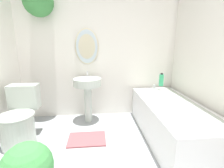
# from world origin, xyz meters

# --- Properties ---
(wall_back) EXTENTS (2.79, 0.44, 2.40)m
(wall_back) POSITION_xyz_m (-0.16, 2.46, 1.32)
(wall_back) COLOR silver
(wall_back) RESTS_ON ground_plane
(toilet) EXTENTS (0.43, 0.60, 0.74)m
(toilet) POSITION_xyz_m (-1.06, 1.66, 0.31)
(toilet) COLOR #B2BCB2
(toilet) RESTS_ON ground_plane
(pedestal_sink) EXTENTS (0.45, 0.45, 0.84)m
(pedestal_sink) POSITION_xyz_m (-0.21, 2.19, 0.58)
(pedestal_sink) COLOR #B2BCB2
(pedestal_sink) RESTS_ON ground_plane
(bathtub) EXTENTS (0.72, 1.64, 0.58)m
(bathtub) POSITION_xyz_m (0.96, 1.59, 0.26)
(bathtub) COLOR silver
(bathtub) RESTS_ON ground_plane
(shampoo_bottle) EXTENTS (0.08, 0.08, 0.22)m
(shampoo_bottle) POSITION_xyz_m (1.04, 2.23, 0.68)
(shampoo_bottle) COLOR #38B275
(shampoo_bottle) RESTS_ON bathtub
(bath_mat) EXTENTS (0.51, 0.36, 0.02)m
(bath_mat) POSITION_xyz_m (-0.21, 1.62, 0.01)
(bath_mat) COLOR #934C51
(bath_mat) RESTS_ON ground_plane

